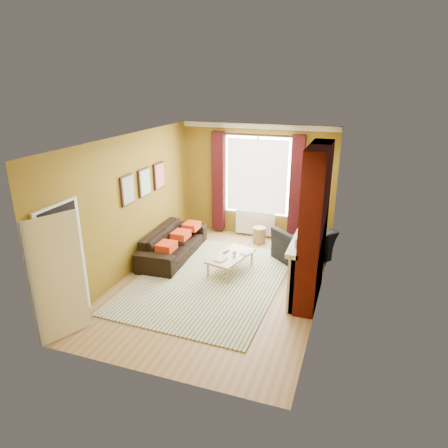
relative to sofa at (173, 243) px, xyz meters
The scene contains 12 objects.
ground 1.69m from the sofa, 30.88° to the right, with size 5.50×5.50×0.00m, color olive.
room_walls 2.37m from the sofa, 15.42° to the right, with size 3.82×5.54×2.83m.
striped_rug 1.47m from the sofa, 34.58° to the right, with size 2.84×3.86×0.02m.
sofa is the anchor object (origin of this frame).
armchair 2.89m from the sofa, 15.22° to the left, with size 1.11×0.97×0.72m, color black.
coffee_table 1.49m from the sofa, 11.74° to the right, with size 0.81×1.22×0.37m.
wicker_stool 2.16m from the sofa, 40.65° to the left, with size 0.42×0.42×0.39m.
floor_lamp 3.18m from the sofa, 25.96° to the left, with size 0.30×0.30×1.58m.
book_a 1.37m from the sofa, 24.51° to the right, with size 0.20×0.27×0.03m, color #999999.
book_b 1.66m from the sofa, ahead, with size 0.20×0.27×0.02m, color #999999.
mug 1.59m from the sofa, 11.89° to the right, with size 0.10×0.10×0.09m, color #999999.
tv_remote 1.35m from the sofa, ahead, with size 0.10×0.18×0.02m.
Camera 1 is at (2.38, -6.58, 3.79)m, focal length 32.00 mm.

